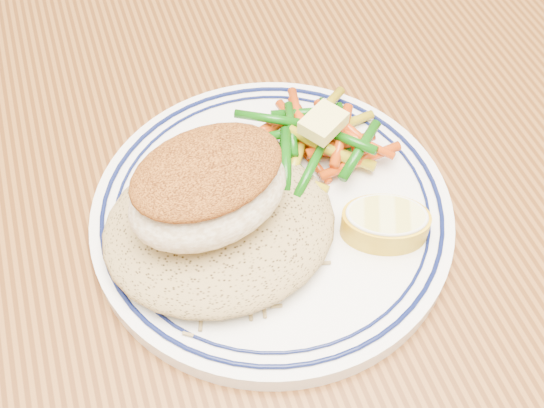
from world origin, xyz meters
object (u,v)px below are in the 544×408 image
at_px(rice_pilaf, 219,223).
at_px(vegetable_pile, 313,139).
at_px(plate, 272,213).
at_px(fish_fillet, 208,188).
at_px(dining_table, 219,260).
at_px(lemon_wedge, 385,223).

xyz_separation_m(rice_pilaf, vegetable_pile, (0.08, 0.05, -0.00)).
relative_size(plate, fish_fillet, 2.13).
xyz_separation_m(dining_table, vegetable_pile, (0.08, -0.00, 0.13)).
distance_m(dining_table, rice_pilaf, 0.14).
bearing_deg(plate, rice_pilaf, -165.13).
xyz_separation_m(vegetable_pile, lemon_wedge, (0.02, -0.08, -0.00)).
distance_m(dining_table, lemon_wedge, 0.18).
bearing_deg(plate, lemon_wedge, -34.55).
distance_m(dining_table, vegetable_pile, 0.15).
xyz_separation_m(rice_pilaf, fish_fillet, (-0.00, 0.00, 0.03)).
height_order(plate, vegetable_pile, vegetable_pile).
bearing_deg(fish_fillet, plate, 8.95).
relative_size(dining_table, rice_pilaf, 9.83).
bearing_deg(rice_pilaf, plate, 14.87).
bearing_deg(lemon_wedge, plate, 145.45).
relative_size(fish_fillet, lemon_wedge, 1.67).
distance_m(dining_table, fish_fillet, 0.17).
xyz_separation_m(plate, fish_fillet, (-0.04, -0.01, 0.05)).
height_order(plate, rice_pilaf, rice_pilaf).
bearing_deg(dining_table, rice_pilaf, -96.97).
bearing_deg(lemon_wedge, vegetable_pile, 103.00).
xyz_separation_m(fish_fillet, vegetable_pile, (0.09, 0.05, -0.04)).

